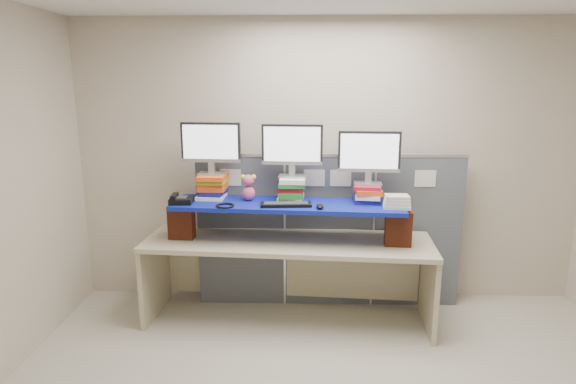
{
  "coord_description": "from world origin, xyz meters",
  "views": [
    {
      "loc": [
        -0.29,
        -2.74,
        2.19
      ],
      "look_at": [
        -0.39,
        1.42,
        1.24
      ],
      "focal_mm": 30.0,
      "sensor_mm": 36.0,
      "label": 1
    }
  ],
  "objects_px": {
    "blue_board": "(288,205)",
    "desk_phone": "(180,200)",
    "desk": "(288,256)",
    "monitor_center": "(292,147)",
    "monitor_left": "(211,145)",
    "keyboard": "(286,204)",
    "monitor_right": "(369,155)"
  },
  "relations": [
    {
      "from": "blue_board",
      "to": "monitor_left",
      "type": "xyz_separation_m",
      "value": [
        -0.71,
        0.17,
        0.51
      ]
    },
    {
      "from": "monitor_left",
      "to": "blue_board",
      "type": "bearing_deg",
      "value": -9.39
    },
    {
      "from": "desk",
      "to": "keyboard",
      "type": "bearing_deg",
      "value": -93.79
    },
    {
      "from": "monitor_right",
      "to": "keyboard",
      "type": "distance_m",
      "value": 0.86
    },
    {
      "from": "monitor_center",
      "to": "desk",
      "type": "bearing_deg",
      "value": -102.03
    },
    {
      "from": "desk",
      "to": "keyboard",
      "type": "xyz_separation_m",
      "value": [
        -0.01,
        -0.11,
        0.52
      ]
    },
    {
      "from": "blue_board",
      "to": "desk_phone",
      "type": "bearing_deg",
      "value": -173.61
    },
    {
      "from": "keyboard",
      "to": "desk",
      "type": "bearing_deg",
      "value": 78.17
    },
    {
      "from": "desk",
      "to": "keyboard",
      "type": "height_order",
      "value": "keyboard"
    },
    {
      "from": "desk",
      "to": "monitor_right",
      "type": "relative_size",
      "value": 4.83
    },
    {
      "from": "desk",
      "to": "monitor_center",
      "type": "relative_size",
      "value": 4.83
    },
    {
      "from": "blue_board",
      "to": "monitor_center",
      "type": "relative_size",
      "value": 3.74
    },
    {
      "from": "monitor_left",
      "to": "desk",
      "type": "bearing_deg",
      "value": -9.39
    },
    {
      "from": "blue_board",
      "to": "monitor_center",
      "type": "xyz_separation_m",
      "value": [
        0.03,
        0.12,
        0.5
      ]
    },
    {
      "from": "monitor_left",
      "to": "keyboard",
      "type": "bearing_deg",
      "value": -17.54
    },
    {
      "from": "blue_board",
      "to": "desk_phone",
      "type": "xyz_separation_m",
      "value": [
        -0.96,
        -0.03,
        0.05
      ]
    },
    {
      "from": "desk",
      "to": "keyboard",
      "type": "relative_size",
      "value": 5.9
    },
    {
      "from": "monitor_left",
      "to": "monitor_center",
      "type": "relative_size",
      "value": 1.0
    },
    {
      "from": "blue_board",
      "to": "desk",
      "type": "bearing_deg",
      "value": 0.0
    },
    {
      "from": "monitor_left",
      "to": "monitor_right",
      "type": "relative_size",
      "value": 1.0
    },
    {
      "from": "keyboard",
      "to": "monitor_left",
      "type": "bearing_deg",
      "value": 154.42
    },
    {
      "from": "monitor_left",
      "to": "monitor_right",
      "type": "height_order",
      "value": "monitor_left"
    },
    {
      "from": "desk",
      "to": "blue_board",
      "type": "xyz_separation_m",
      "value": [
        0.0,
        0.0,
        0.49
      ]
    },
    {
      "from": "blue_board",
      "to": "desk_phone",
      "type": "relative_size",
      "value": 9.98
    },
    {
      "from": "desk_phone",
      "to": "monitor_left",
      "type": "bearing_deg",
      "value": 36.48
    },
    {
      "from": "blue_board",
      "to": "monitor_left",
      "type": "relative_size",
      "value": 3.74
    },
    {
      "from": "monitor_left",
      "to": "desk_phone",
      "type": "height_order",
      "value": "monitor_left"
    },
    {
      "from": "desk",
      "to": "monitor_left",
      "type": "distance_m",
      "value": 1.24
    },
    {
      "from": "blue_board",
      "to": "keyboard",
      "type": "height_order",
      "value": "keyboard"
    },
    {
      "from": "monitor_right",
      "to": "keyboard",
      "type": "relative_size",
      "value": 1.22
    },
    {
      "from": "monitor_left",
      "to": "desk_phone",
      "type": "distance_m",
      "value": 0.57
    },
    {
      "from": "blue_board",
      "to": "monitor_right",
      "type": "height_order",
      "value": "monitor_right"
    }
  ]
}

